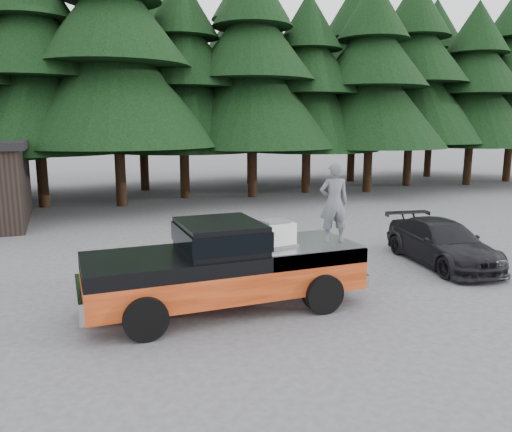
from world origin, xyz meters
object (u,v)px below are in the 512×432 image
object	(u,v)px
pickup_truck	(225,279)
air_compressor	(275,235)
parked_car	(442,243)
man_on_bed	(334,203)

from	to	relation	value
pickup_truck	air_compressor	bearing A→B (deg)	-9.26
air_compressor	parked_car	world-z (taller)	air_compressor
parked_car	pickup_truck	bearing A→B (deg)	-162.26
pickup_truck	man_on_bed	world-z (taller)	man_on_bed
pickup_truck	air_compressor	xyz separation A→B (m)	(1.09, -0.18, 0.91)
pickup_truck	parked_car	world-z (taller)	pickup_truck
man_on_bed	parked_car	distance (m)	4.89
man_on_bed	parked_car	world-z (taller)	man_on_bed
pickup_truck	parked_car	size ratio (longest dim) A/B	1.42
pickup_truck	man_on_bed	distance (m)	2.90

